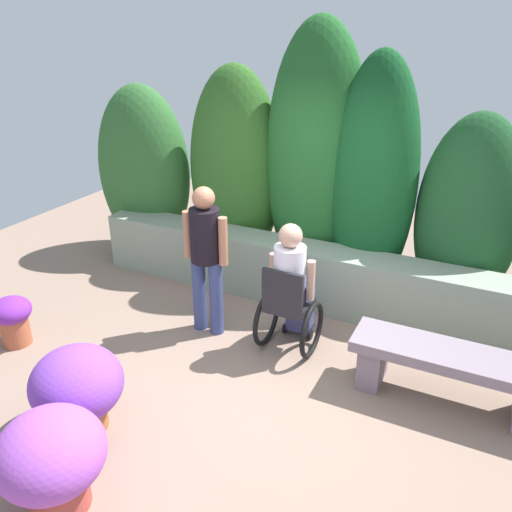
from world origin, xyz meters
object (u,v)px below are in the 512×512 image
person_in_wheelchair (291,292)px  flower_pot_small_foreground (52,459)px  flower_pot_purple_near (12,317)px  person_standing_companion (206,252)px  flower_pot_terracotta_by_wall (78,387)px  stone_bench (449,368)px

person_in_wheelchair → flower_pot_small_foreground: size_ratio=1.80×
flower_pot_purple_near → person_standing_companion: bearing=33.7°
flower_pot_small_foreground → flower_pot_terracotta_by_wall: bearing=121.5°
flower_pot_purple_near → flower_pot_small_foreground: (1.83, -1.25, 0.11)m
person_standing_companion → flower_pot_small_foreground: (0.23, -2.32, -0.49)m
flower_pot_terracotta_by_wall → person_standing_companion: bearing=84.4°
stone_bench → person_standing_companion: person_standing_companion is taller
person_standing_companion → flower_pot_small_foreground: 2.38m
stone_bench → person_standing_companion: (-2.39, 0.08, 0.56)m
person_in_wheelchair → flower_pot_terracotta_by_wall: size_ratio=1.85×
person_in_wheelchair → flower_pot_terracotta_by_wall: bearing=-127.6°
person_in_wheelchair → person_standing_companion: (-0.88, -0.09, 0.28)m
flower_pot_purple_near → flower_pot_terracotta_by_wall: 1.57m
flower_pot_purple_near → flower_pot_small_foreground: flower_pot_small_foreground is taller
flower_pot_terracotta_by_wall → flower_pot_small_foreground: flower_pot_small_foreground is taller
stone_bench → flower_pot_small_foreground: bearing=-126.6°
person_standing_companion → flower_pot_terracotta_by_wall: (-0.17, -1.68, -0.51)m
person_in_wheelchair → flower_pot_small_foreground: bearing=-112.2°
stone_bench → flower_pot_purple_near: bearing=-158.7°
person_in_wheelchair → flower_pot_purple_near: (-2.49, -1.16, -0.32)m
flower_pot_terracotta_by_wall → flower_pot_small_foreground: size_ratio=0.97×
person_in_wheelchair → flower_pot_terracotta_by_wall: 2.07m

